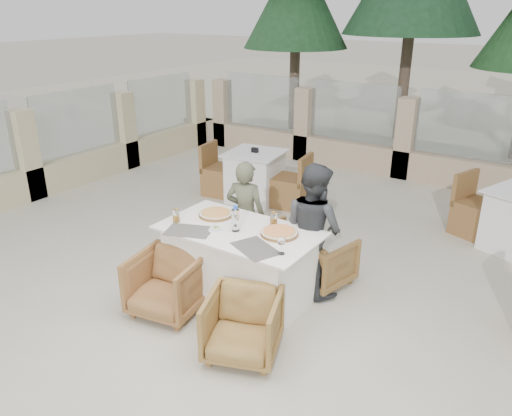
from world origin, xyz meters
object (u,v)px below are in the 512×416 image
Objects in this scene: pizza_left at (216,214)px; olive_dish at (216,229)px; wine_glass_corner at (281,245)px; armchair_far_right at (322,260)px; pizza_right at (279,233)px; bg_table_a at (255,176)px; beer_glass_right at (274,219)px; beer_glass_left at (176,216)px; armchair_near_left at (167,284)px; diner_left at (246,215)px; water_bottle at (235,218)px; dining_table at (240,264)px; armchair_far_left at (251,235)px; armchair_near_right at (243,325)px; wine_glass_centre at (236,216)px; diner_right at (313,229)px.

pizza_left is 0.38m from olive_dish.
wine_glass_corner is 0.30× the size of armchair_far_right.
bg_table_a is at bearing 128.70° from pizza_right.
beer_glass_right reaches higher than pizza_right.
beer_glass_left reaches higher than armchair_near_left.
beer_glass_right is at bearing 137.94° from diner_left.
armchair_far_right is 0.99m from diner_left.
armchair_near_left is at bearing -91.87° from pizza_left.
dining_table is at bearing 73.99° from water_bottle.
beer_glass_left is 0.22× the size of armchair_far_left.
armchair_near_right is (0.56, -0.74, -0.10)m from dining_table.
armchair_near_left is at bearing -138.57° from pizza_right.
pizza_right is 1.01m from armchair_near_right.
wine_glass_corner reaches higher than pizza_left.
wine_glass_centre is 0.30× the size of armchair_far_left.
beer_glass_right is at bearing 136.32° from pizza_right.
armchair_far_right is at bearing 52.74° from water_bottle.
wine_glass_centre is at bearing 53.58° from armchair_near_left.
diner_right is at bearing 44.70° from olive_dish.
diner_left reaches higher than beer_glass_right.
bg_table_a is (-1.11, 1.83, -0.25)m from diner_left.
wine_glass_corner reaches higher than dining_table.
armchair_near_left is 1.06× the size of armchair_near_right.
pizza_left is 0.53× the size of armchair_near_left.
diner_right is at bearing 95.93° from wine_glass_corner.
wine_glass_centre reaches higher than armchair_near_left.
armchair_far_left is 1.93m from bg_table_a.
bg_table_a is (-2.00, 1.87, -0.32)m from diner_right.
wine_glass_centre is (-0.49, -0.04, 0.07)m from pizza_right.
wine_glass_centre is 0.95m from armchair_near_left.
diner_left reaches higher than armchair_near_left.
armchair_near_left is at bearing 101.69° from armchair_far_left.
olive_dish is at bearing 175.20° from wine_glass_corner.
diner_left is (-0.91, 1.34, 0.35)m from armchair_near_right.
diner_right is (0.55, 0.60, -0.20)m from water_bottle.
armchair_near_right is at bearing -50.99° from wine_glass_centre.
beer_glass_right is 1.24m from armchair_near_left.
wine_glass_corner is at bearing -51.60° from beer_glass_right.
armchair_far_right is at bearing 37.41° from beer_glass_left.
armchair_near_left is at bearing 66.58° from armchair_far_right.
beer_glass_left reaches higher than pizza_right.
armchair_near_left is 0.53× the size of diner_left.
armchair_near_left is at bearing -116.19° from wine_glass_centre.
water_bottle is 1.10m from armchair_near_right.
armchair_near_right is at bearing -17.31° from armchair_near_left.
armchair_near_right is (0.33, -1.02, -0.55)m from beer_glass_right.
olive_dish reaches higher than armchair_near_right.
wine_glass_centre is 0.62m from diner_left.
wine_glass_centre is 0.29× the size of armchair_near_right.
wine_glass_centre reaches higher than pizza_right.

